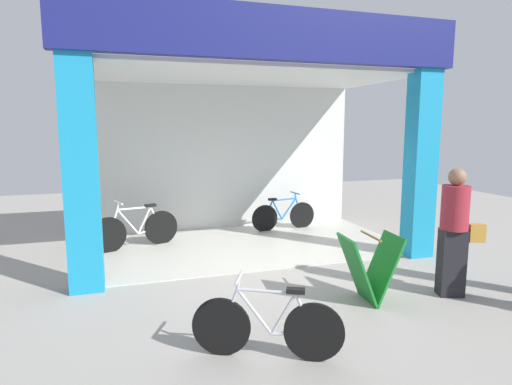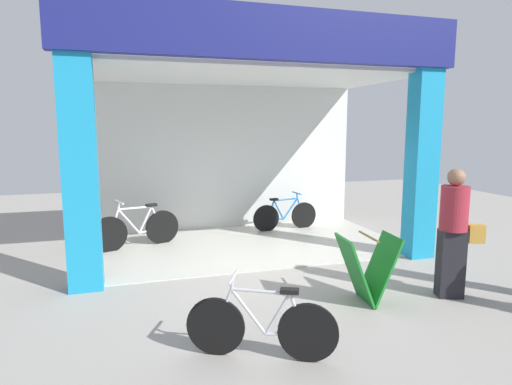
# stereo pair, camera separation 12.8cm
# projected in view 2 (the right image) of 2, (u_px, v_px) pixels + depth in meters

# --- Properties ---
(ground_plane) EXTENTS (19.92, 19.92, 0.00)m
(ground_plane) POSITION_uv_depth(u_px,v_px,m) (270.00, 271.00, 6.98)
(ground_plane) COLOR #9E9991
(ground_plane) RESTS_ON ground
(shop_facade) EXTENTS (6.16, 3.51, 3.99)m
(shop_facade) POSITION_uv_depth(u_px,v_px,m) (243.00, 134.00, 8.23)
(shop_facade) COLOR beige
(shop_facade) RESTS_ON ground
(bicycle_inside_0) EXTENTS (1.62, 0.61, 0.93)m
(bicycle_inside_0) POSITION_uv_depth(u_px,v_px,m) (137.00, 229.00, 8.23)
(bicycle_inside_0) COLOR black
(bicycle_inside_0) RESTS_ON ground
(bicycle_inside_1) EXTENTS (1.52, 0.42, 0.83)m
(bicycle_inside_1) POSITION_uv_depth(u_px,v_px,m) (285.00, 215.00, 9.66)
(bicycle_inside_1) COLOR black
(bicycle_inside_1) RESTS_ON ground
(bicycle_parked_0) EXTENTS (1.39, 0.68, 0.83)m
(bicycle_parked_0) POSITION_uv_depth(u_px,v_px,m) (262.00, 326.00, 4.29)
(bicycle_parked_0) COLOR black
(bicycle_parked_0) RESTS_ON ground
(sandwich_board_sign) EXTENTS (0.78, 0.61, 0.90)m
(sandwich_board_sign) POSITION_uv_depth(u_px,v_px,m) (367.00, 269.00, 5.67)
(sandwich_board_sign) COLOR #197226
(sandwich_board_sign) RESTS_ON ground
(pedestrian_2) EXTENTS (0.63, 0.46, 1.74)m
(pedestrian_2) POSITION_uv_depth(u_px,v_px,m) (454.00, 231.00, 5.79)
(pedestrian_2) COLOR black
(pedestrian_2) RESTS_ON ground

